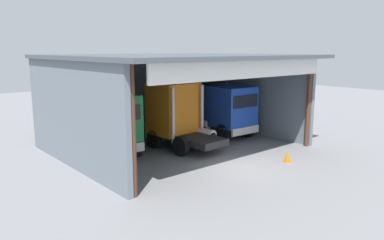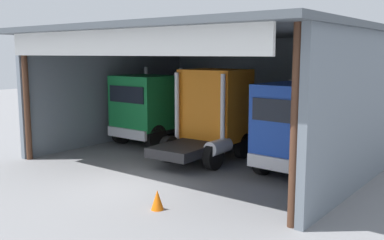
{
  "view_description": "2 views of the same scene",
  "coord_description": "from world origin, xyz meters",
  "views": [
    {
      "loc": [
        -12.86,
        -11.42,
        5.5
      ],
      "look_at": [
        0.0,
        3.55,
        1.76
      ],
      "focal_mm": 34.95,
      "sensor_mm": 36.0,
      "label": 1
    },
    {
      "loc": [
        10.23,
        -9.65,
        4.29
      ],
      "look_at": [
        0.0,
        3.55,
        1.76
      ],
      "focal_mm": 41.09,
      "sensor_mm": 36.0,
      "label": 2
    }
  ],
  "objects": [
    {
      "name": "truck_blue_right_bay",
      "position": [
        3.91,
        4.71,
        1.75
      ],
      "size": [
        2.56,
        4.76,
        3.31
      ],
      "rotation": [
        0.0,
        0.0,
        3.1
      ],
      "color": "#1E47B7",
      "rests_on": "ground"
    },
    {
      "name": "ground_plane",
      "position": [
        0.0,
        0.0,
        0.0
      ],
      "size": [
        80.0,
        80.0,
        0.0
      ],
      "primitive_type": "plane",
      "color": "slate",
      "rests_on": "ground"
    },
    {
      "name": "tool_cart",
      "position": [
        2.01,
        9.08,
        0.5
      ],
      "size": [
        0.9,
        0.6,
        1.0
      ],
      "primitive_type": "cube",
      "color": "black",
      "rests_on": "ground"
    },
    {
      "name": "traffic_cone",
      "position": [
        2.31,
        -1.01,
        0.28
      ],
      "size": [
        0.36,
        0.36,
        0.56
      ],
      "primitive_type": "cone",
      "color": "orange",
      "rests_on": "ground"
    },
    {
      "name": "oil_drum",
      "position": [
        -2.14,
        9.03,
        0.47
      ],
      "size": [
        0.58,
        0.58,
        0.93
      ],
      "primitive_type": "cylinder",
      "color": "#197233",
      "rests_on": "ground"
    },
    {
      "name": "workshop_shed",
      "position": [
        0.0,
        5.81,
        3.61
      ],
      "size": [
        12.69,
        11.18,
        5.22
      ],
      "color": "slate",
      "rests_on": "ground"
    },
    {
      "name": "truck_green_center_right_bay",
      "position": [
        -4.07,
        5.38,
        1.76
      ],
      "size": [
        2.71,
        4.26,
        3.62
      ],
      "rotation": [
        0.0,
        0.0,
        3.13
      ],
      "color": "#197F3D",
      "rests_on": "ground"
    },
    {
      "name": "truck_orange_center_bay",
      "position": [
        0.02,
        4.89,
        1.89
      ],
      "size": [
        2.7,
        4.77,
        3.65
      ],
      "rotation": [
        0.0,
        0.0,
        0.05
      ],
      "color": "orange",
      "rests_on": "ground"
    }
  ]
}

